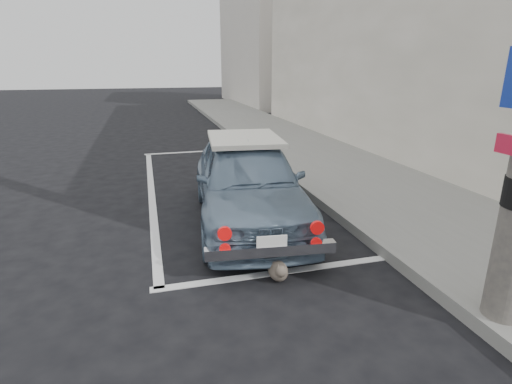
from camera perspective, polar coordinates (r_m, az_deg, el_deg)
The scene contains 9 objects.
ground at distance 5.03m, azimuth -3.47°, elevation -9.42°, with size 80.00×80.00×0.00m, color black.
sidewalk at distance 7.90m, azimuth 16.58°, elevation 0.67°, with size 2.80×40.00×0.15m, color slate.
shop_building at distance 11.13m, azimuth 27.36°, elevation 22.05°, with size 3.50×18.00×7.00m.
building_far at distance 25.50m, azimuth 1.27°, elevation 21.54°, with size 3.50×10.00×8.00m, color beige.
pline_rear at distance 4.72m, azimuth 3.89°, elevation -11.31°, with size 3.00×0.12×0.01m, color silver.
pline_front at distance 11.21m, azimuth -7.93°, elevation 5.76°, with size 3.00×0.12×0.01m, color silver.
pline_side at distance 7.73m, azimuth -14.70°, elevation -0.09°, with size 0.12×7.00×0.01m, color silver.
retro_coupe at distance 5.96m, azimuth -1.19°, elevation 1.68°, with size 1.92×3.90×1.28m.
cat at distance 4.52m, azimuth 3.22°, elevation -11.02°, with size 0.25×0.50×0.27m.
Camera 1 is at (-0.89, -4.39, 2.29)m, focal length 28.00 mm.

